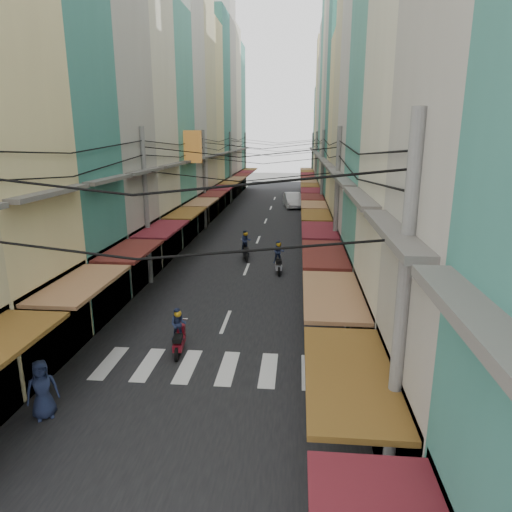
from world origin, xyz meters
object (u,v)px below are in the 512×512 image
Objects in this scene: white_car at (293,207)px; traffic_sign at (346,295)px; bicycle at (369,291)px; market_umbrella at (406,291)px.

white_car is 34.55m from traffic_sign.
traffic_sign is at bearing -93.89° from white_car.
bicycle is 0.55× the size of traffic_sign.
traffic_sign is at bearing 143.36° from bicycle.
white_car is 2.55× the size of market_umbrella.
market_umbrella is at bearing 164.25° from bicycle.
market_umbrella is (4.77, -33.75, 1.98)m from white_car.
traffic_sign is (-2.31, -0.66, -0.01)m from market_umbrella.
market_umbrella is at bearing 15.84° from traffic_sign.
market_umbrella is at bearing -89.93° from white_car.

